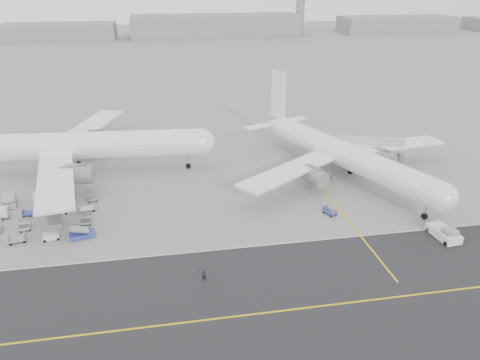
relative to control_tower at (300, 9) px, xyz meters
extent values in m
plane|color=gray|center=(-100.00, -265.00, -16.25)|extent=(700.00, 700.00, 0.00)
cube|color=#29292C|center=(-95.00, -283.00, -16.24)|extent=(220.00, 32.00, 0.02)
cube|color=gold|center=(-95.00, -283.00, -16.22)|extent=(220.00, 0.30, 0.01)
cube|color=silver|center=(-95.00, -267.20, -16.22)|extent=(220.00, 0.25, 0.01)
cube|color=gold|center=(-70.00, -260.00, -16.23)|extent=(0.30, 40.00, 0.01)
cylinder|color=gray|center=(0.00, 0.00, -2.25)|extent=(6.00, 6.00, 28.00)
cylinder|color=white|center=(-118.27, -231.07, -10.20)|extent=(51.80, 10.22, 5.90)
sphere|color=white|center=(-92.62, -233.24, -10.20)|extent=(5.78, 5.78, 5.78)
cube|color=white|center=(-120.83, -246.45, -10.94)|extent=(10.70, 28.89, 0.45)
cube|color=white|center=(-118.21, -215.48, -10.94)|extent=(15.06, 28.77, 0.45)
cylinder|color=gray|center=(-117.92, -241.82, -12.42)|extent=(6.56, 4.18, 3.66)
cylinder|color=gray|center=(-116.12, -220.54, -12.42)|extent=(6.56, 4.18, 3.66)
cylinder|color=black|center=(-95.75, -232.98, -15.70)|extent=(1.15, 0.59, 1.11)
cylinder|color=black|center=(-120.45, -234.44, -15.70)|extent=(1.15, 0.59, 1.11)
cylinder|color=black|center=(-119.85, -227.39, -15.70)|extent=(1.15, 0.59, 1.11)
cylinder|color=gray|center=(-95.75, -232.98, -14.15)|extent=(0.36, 0.36, 3.10)
cylinder|color=white|center=(-63.93, -245.05, -10.90)|extent=(21.59, 44.33, 5.23)
sphere|color=white|center=(-55.57, -266.26, -10.90)|extent=(5.12, 5.12, 5.12)
cone|color=white|center=(-72.71, -222.81, -10.50)|extent=(7.64, 10.00, 4.70)
cube|color=white|center=(-72.91, -222.29, -3.28)|extent=(2.30, 4.84, 11.12)
cube|color=white|center=(-77.28, -223.71, -10.37)|extent=(8.68, 5.39, 0.25)
cube|color=white|center=(-68.74, -220.35, -10.37)|extent=(8.68, 5.39, 0.25)
cube|color=white|center=(-77.14, -249.07, -11.55)|extent=(23.60, 19.07, 0.45)
cube|color=white|center=(-51.54, -238.97, -11.55)|extent=(25.54, 8.79, 0.45)
cylinder|color=gray|center=(-72.32, -249.55, -12.86)|extent=(5.05, 6.36, 3.24)
cylinder|color=gray|center=(-54.73, -242.62, -12.86)|extent=(5.05, 6.36, 3.24)
cylinder|color=black|center=(-56.59, -263.67, -15.69)|extent=(0.88, 1.24, 1.13)
cylinder|color=black|center=(-67.46, -244.65, -15.69)|extent=(0.88, 1.24, 1.13)
cylinder|color=black|center=(-61.63, -242.35, -15.69)|extent=(0.88, 1.24, 1.13)
cylinder|color=gray|center=(-56.59, -263.67, -14.32)|extent=(0.36, 0.36, 2.74)
cube|color=white|center=(-56.92, -270.06, -15.45)|extent=(3.43, 6.11, 1.32)
cube|color=gray|center=(-56.78, -271.37, -14.46)|extent=(2.26, 2.09, 0.85)
cylinder|color=gray|center=(-57.30, -266.50, -15.78)|extent=(0.41, 2.45, 0.15)
cylinder|color=black|center=(-57.89, -272.43, -15.83)|extent=(0.47, 0.88, 0.85)
cylinder|color=black|center=(-55.46, -272.17, -15.83)|extent=(0.47, 0.88, 0.85)
cylinder|color=black|center=(-58.38, -267.94, -15.83)|extent=(0.47, 0.88, 0.85)
cylinder|color=black|center=(-55.94, -267.68, -15.83)|extent=(0.47, 0.88, 0.85)
cylinder|color=gray|center=(-48.96, -239.63, -14.19)|extent=(1.65, 1.65, 4.13)
cube|color=gray|center=(-48.96, -239.63, -15.89)|extent=(3.36, 3.36, 0.72)
cube|color=#A9A9AE|center=(-55.86, -237.47, -11.50)|extent=(15.64, 7.39, 2.68)
cube|color=gray|center=(-62.95, -235.24, -11.50)|extent=(2.17, 3.52, 3.10)
cylinder|color=black|center=(-47.54, -238.88, -15.94)|extent=(0.48, 0.68, 0.62)
imported|color=black|center=(-96.73, -274.82, -15.38)|extent=(0.67, 0.47, 1.75)
camera|label=1|loc=(-101.39, -329.28, 23.65)|focal=35.00mm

